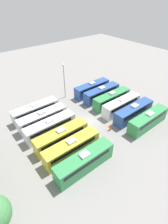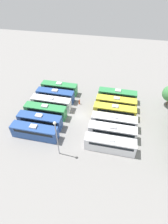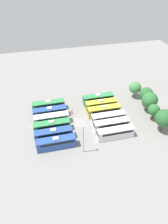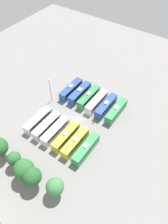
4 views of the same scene
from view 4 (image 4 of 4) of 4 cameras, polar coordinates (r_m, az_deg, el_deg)
ground_plane at (r=70.98m, az=-1.60°, el=-1.81°), size 129.00×129.00×0.00m
bus_0 at (r=71.63m, az=8.39°, el=0.31°), size 2.55×10.81×3.59m
bus_1 at (r=72.67m, az=5.74°, el=1.56°), size 2.55×10.81×3.59m
bus_2 at (r=73.79m, az=3.31°, el=2.67°), size 2.55×10.81×3.59m
bus_3 at (r=75.25m, az=1.19°, el=3.89°), size 2.55×10.81×3.59m
bus_4 at (r=76.75m, az=-1.11°, el=4.98°), size 2.55×10.81×3.59m
bus_5 at (r=78.22m, az=-3.40°, el=5.90°), size 2.55×10.81×3.59m
bus_6 at (r=62.17m, az=0.45°, el=-9.61°), size 2.55×10.81×3.59m
bus_7 at (r=63.40m, az=-2.31°, el=-7.93°), size 2.55×10.81×3.59m
bus_8 at (r=64.74m, az=-4.76°, el=-6.39°), size 2.55×10.81×3.59m
bus_9 at (r=66.27m, az=-7.50°, el=-4.94°), size 2.55×10.81×3.59m
bus_10 at (r=67.89m, az=-9.67°, el=-3.54°), size 2.55×10.81×3.59m
bus_11 at (r=69.79m, az=-11.85°, el=-2.09°), size 2.55×10.81×3.59m
worker_person at (r=69.39m, az=2.49°, el=-2.44°), size 0.36×0.36×1.64m
light_pole at (r=73.19m, az=-8.90°, el=6.46°), size 0.60×0.60×9.48m
tree_0 at (r=55.13m, az=-7.61°, el=-18.80°), size 4.40×4.40×6.23m
tree_1 at (r=56.45m, az=-13.40°, el=-16.09°), size 4.72×4.72×7.05m
tree_2 at (r=58.17m, az=-15.42°, el=-14.24°), size 5.34×5.34×7.04m
tree_3 at (r=61.08m, az=-17.83°, el=-11.50°), size 3.74×3.74×5.73m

